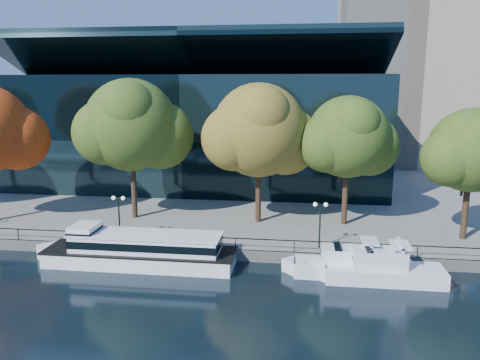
# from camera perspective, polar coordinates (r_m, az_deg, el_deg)

# --- Properties ---
(ground) EXTENTS (160.00, 160.00, 0.00)m
(ground) POSITION_cam_1_polar(r_m,az_deg,el_deg) (38.91, -8.67, -10.98)
(ground) COLOR black
(ground) RESTS_ON ground
(promenade) EXTENTS (90.00, 67.08, 1.00)m
(promenade) POSITION_cam_1_polar(r_m,az_deg,el_deg) (73.01, -0.84, 0.24)
(promenade) COLOR slate
(promenade) RESTS_ON ground
(railing) EXTENTS (88.20, 0.08, 0.99)m
(railing) POSITION_cam_1_polar(r_m,az_deg,el_deg) (41.17, -7.51, -6.79)
(railing) COLOR black
(railing) RESTS_ON promenade
(convention_building) EXTENTS (50.00, 24.57, 21.43)m
(convention_building) POSITION_cam_1_polar(r_m,az_deg,el_deg) (68.08, -4.77, 6.19)
(convention_building) COLOR black
(convention_building) RESTS_ON ground
(tour_boat) EXTENTS (17.48, 3.90, 3.32)m
(tour_boat) POSITION_cam_1_polar(r_m,az_deg,el_deg) (40.34, -12.66, -8.16)
(tour_boat) COLOR white
(tour_boat) RESTS_ON ground
(cruiser_near) EXTENTS (10.34, 2.66, 2.99)m
(cruiser_near) POSITION_cam_1_polar(r_m,az_deg,el_deg) (38.41, 13.06, -9.97)
(cruiser_near) COLOR white
(cruiser_near) RESTS_ON ground
(cruiser_far) EXTENTS (10.02, 2.78, 3.27)m
(cruiser_far) POSITION_cam_1_polar(r_m,az_deg,el_deg) (37.91, 16.53, -10.27)
(cruiser_far) COLOR white
(cruiser_far) RESTS_ON ground
(tree_2) EXTENTS (11.83, 9.70, 14.50)m
(tree_2) POSITION_cam_1_polar(r_m,az_deg,el_deg) (49.25, -12.95, 6.31)
(tree_2) COLOR black
(tree_2) RESTS_ON promenade
(tree_3) EXTENTS (11.66, 9.56, 14.05)m
(tree_3) POSITION_cam_1_polar(r_m,az_deg,el_deg) (46.52, 2.53, 5.82)
(tree_3) COLOR black
(tree_3) RESTS_ON promenade
(tree_4) EXTENTS (10.04, 8.23, 12.84)m
(tree_4) POSITION_cam_1_polar(r_m,az_deg,el_deg) (46.93, 13.20, 4.91)
(tree_4) COLOR black
(tree_4) RESTS_ON promenade
(tree_5) EXTENTS (9.30, 7.63, 11.87)m
(tree_5) POSITION_cam_1_polar(r_m,az_deg,el_deg) (46.03, 26.54, 3.04)
(tree_5) COLOR black
(tree_5) RESTS_ON promenade
(lamp_1) EXTENTS (1.26, 0.36, 4.03)m
(lamp_1) POSITION_cam_1_polar(r_m,az_deg,el_deg) (43.54, -14.58, -3.25)
(lamp_1) COLOR black
(lamp_1) RESTS_ON promenade
(lamp_2) EXTENTS (1.26, 0.36, 4.03)m
(lamp_2) POSITION_cam_1_polar(r_m,az_deg,el_deg) (40.50, 9.75, -4.15)
(lamp_2) COLOR black
(lamp_2) RESTS_ON promenade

